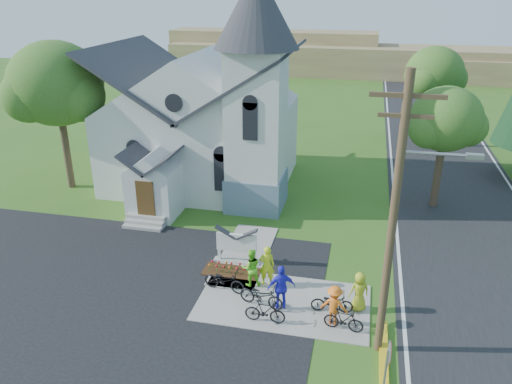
% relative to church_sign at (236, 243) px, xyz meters
% --- Properties ---
extents(ground, '(120.00, 120.00, 0.00)m').
position_rel_church_sign_xyz_m(ground, '(1.20, -3.20, -1.03)').
color(ground, '#36621C').
rests_on(ground, ground).
extents(parking_lot, '(20.00, 16.00, 0.02)m').
position_rel_church_sign_xyz_m(parking_lot, '(-5.80, -5.20, -1.02)').
color(parking_lot, black).
rests_on(parking_lot, ground).
extents(road, '(8.00, 90.00, 0.02)m').
position_rel_church_sign_xyz_m(road, '(11.20, 11.80, -1.02)').
color(road, black).
rests_on(road, ground).
extents(sidewalk, '(7.00, 4.00, 0.05)m').
position_rel_church_sign_xyz_m(sidewalk, '(2.70, -2.70, -1.00)').
color(sidewalk, gray).
rests_on(sidewalk, ground).
extents(church, '(12.35, 12.00, 13.00)m').
position_rel_church_sign_xyz_m(church, '(-4.28, 9.28, 4.22)').
color(church, silver).
rests_on(church, ground).
extents(church_sign, '(2.20, 0.40, 1.70)m').
position_rel_church_sign_xyz_m(church_sign, '(0.00, 0.00, 0.00)').
color(church_sign, gray).
rests_on(church_sign, ground).
extents(flower_bed, '(2.60, 1.10, 0.07)m').
position_rel_church_sign_xyz_m(flower_bed, '(0.00, -0.90, -0.99)').
color(flower_bed, '#39200F').
rests_on(flower_bed, ground).
extents(utility_pole, '(3.45, 0.28, 10.00)m').
position_rel_church_sign_xyz_m(utility_pole, '(6.56, -4.70, 4.38)').
color(utility_pole, '#433321').
rests_on(utility_pole, ground).
extents(stop_sign, '(0.11, 0.76, 2.48)m').
position_rel_church_sign_xyz_m(stop_sign, '(6.63, -7.40, 0.75)').
color(stop_sign, gray).
rests_on(stop_sign, ground).
extents(tree_lot_corner, '(5.60, 5.60, 9.15)m').
position_rel_church_sign_xyz_m(tree_lot_corner, '(-12.80, 6.80, 5.58)').
color(tree_lot_corner, '#3D2F21').
rests_on(tree_lot_corner, ground).
extents(tree_road_near, '(4.00, 4.00, 7.05)m').
position_rel_church_sign_xyz_m(tree_road_near, '(9.70, 8.80, 4.18)').
color(tree_road_near, '#3D2F21').
rests_on(tree_road_near, ground).
extents(tree_road_mid, '(4.40, 4.40, 7.80)m').
position_rel_church_sign_xyz_m(tree_road_mid, '(10.20, 20.80, 4.75)').
color(tree_road_mid, '#3D2F21').
rests_on(tree_road_mid, ground).
extents(distant_hills, '(61.00, 10.00, 5.60)m').
position_rel_church_sign_xyz_m(distant_hills, '(4.56, 53.13, 1.15)').
color(distant_hills, '#7D6346').
rests_on(distant_hills, ground).
extents(cyclist_0, '(0.76, 0.60, 1.85)m').
position_rel_church_sign_xyz_m(cyclist_0, '(1.76, -1.54, -0.05)').
color(cyclist_0, '#C4DA19').
rests_on(cyclist_0, sidewalk).
extents(bike_0, '(1.96, 0.98, 0.98)m').
position_rel_church_sign_xyz_m(bike_0, '(0.10, -2.42, -0.49)').
color(bike_0, black).
rests_on(bike_0, sidewalk).
extents(cyclist_1, '(1.02, 0.91, 1.72)m').
position_rel_church_sign_xyz_m(cyclist_1, '(1.10, -1.74, -0.12)').
color(cyclist_1, '#73E72B').
rests_on(cyclist_1, sidewalk).
extents(bike_1, '(1.61, 0.46, 0.97)m').
position_rel_church_sign_xyz_m(bike_1, '(2.22, -4.14, -0.49)').
color(bike_1, black).
rests_on(bike_1, sidewalk).
extents(cyclist_2, '(1.23, 0.88, 1.94)m').
position_rel_church_sign_xyz_m(cyclist_2, '(2.66, -3.10, -0.01)').
color(cyclist_2, '#2D2BDB').
rests_on(cyclist_2, sidewalk).
extents(bike_2, '(2.01, 1.08, 1.00)m').
position_rel_church_sign_xyz_m(bike_2, '(1.86, -3.16, -0.48)').
color(bike_2, black).
rests_on(bike_2, sidewalk).
extents(cyclist_3, '(1.15, 0.77, 1.65)m').
position_rel_church_sign_xyz_m(cyclist_3, '(4.80, -3.63, -0.15)').
color(cyclist_3, orange).
rests_on(cyclist_3, sidewalk).
extents(bike_3, '(1.55, 0.61, 0.91)m').
position_rel_church_sign_xyz_m(bike_3, '(5.21, -3.97, -0.52)').
color(bike_3, black).
rests_on(bike_3, sidewalk).
extents(cyclist_4, '(0.97, 0.82, 1.69)m').
position_rel_church_sign_xyz_m(cyclist_4, '(5.70, -2.53, -0.13)').
color(cyclist_4, '#A6B321').
rests_on(cyclist_4, sidewalk).
extents(bike_4, '(1.71, 0.72, 0.88)m').
position_rel_church_sign_xyz_m(bike_4, '(4.69, -2.91, -0.54)').
color(bike_4, black).
rests_on(bike_4, sidewalk).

